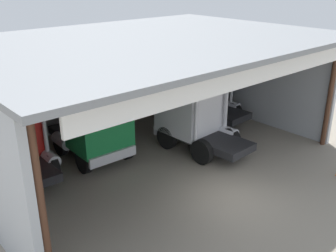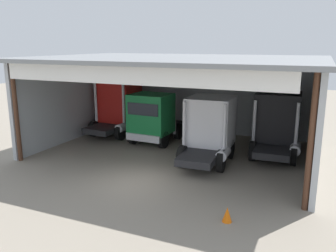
# 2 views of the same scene
# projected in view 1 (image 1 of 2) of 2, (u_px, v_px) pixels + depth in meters

# --- Properties ---
(ground_plane) EXTENTS (80.00, 80.00, 0.00)m
(ground_plane) POSITION_uv_depth(u_px,v_px,m) (231.00, 197.00, 15.02)
(ground_plane) COLOR gray
(ground_plane) RESTS_ON ground
(workshop_shed) EXTENTS (15.77, 11.62, 5.56)m
(workshop_shed) POSITION_uv_depth(u_px,v_px,m) (133.00, 70.00, 17.81)
(workshop_shed) COLOR #ADB2B7
(workshop_shed) RESTS_ON ground
(truck_red_center_right_bay) EXTENTS (2.75, 4.32, 3.66)m
(truck_red_center_right_bay) POSITION_uv_depth(u_px,v_px,m) (10.00, 133.00, 16.09)
(truck_red_center_right_bay) COLOR red
(truck_red_center_right_bay) RESTS_ON ground
(truck_green_center_bay) EXTENTS (2.64, 4.83, 3.24)m
(truck_green_center_bay) POSITION_uv_depth(u_px,v_px,m) (95.00, 126.00, 17.41)
(truck_green_center_bay) COLOR #197F3D
(truck_green_center_bay) RESTS_ON ground
(truck_white_right_bay) EXTENTS (2.66, 4.85, 3.49)m
(truck_white_right_bay) POSITION_uv_depth(u_px,v_px,m) (193.00, 112.00, 18.67)
(truck_white_right_bay) COLOR white
(truck_white_right_bay) RESTS_ON ground
(truck_black_left_bay) EXTENTS (2.72, 4.33, 3.61)m
(truck_black_left_bay) POSITION_uv_depth(u_px,v_px,m) (205.00, 88.00, 22.23)
(truck_black_left_bay) COLOR black
(truck_black_left_bay) RESTS_ON ground
(oil_drum) EXTENTS (0.58, 0.58, 0.93)m
(oil_drum) POSITION_uv_depth(u_px,v_px,m) (97.00, 120.00, 21.55)
(oil_drum) COLOR #194CB2
(oil_drum) RESTS_ON ground
(tool_cart) EXTENTS (0.90, 0.60, 1.00)m
(tool_cart) POSITION_uv_depth(u_px,v_px,m) (104.00, 119.00, 21.55)
(tool_cart) COLOR red
(tool_cart) RESTS_ON ground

